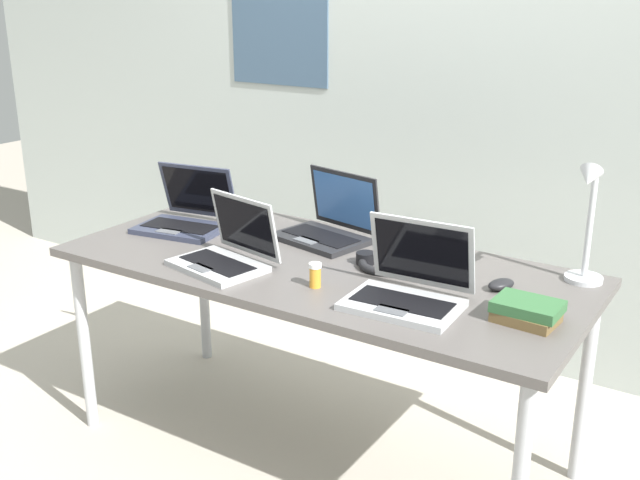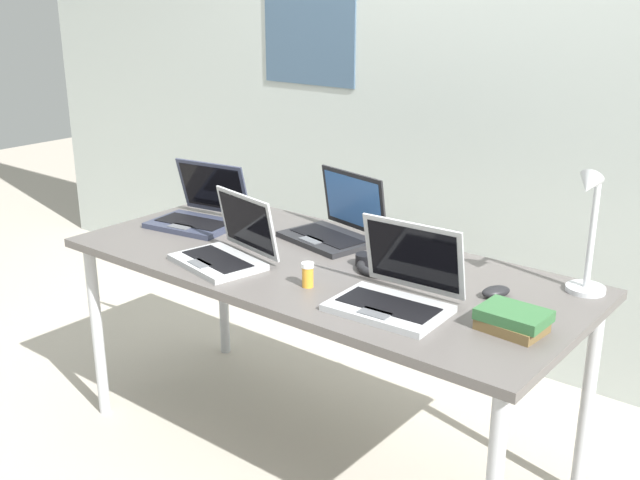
{
  "view_description": "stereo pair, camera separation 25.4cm",
  "coord_description": "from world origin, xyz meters",
  "px_view_note": "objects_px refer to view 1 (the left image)",
  "views": [
    {
      "loc": [
        1.3,
        -2.03,
        1.63
      ],
      "look_at": [
        0.0,
        0.0,
        0.82
      ],
      "focal_mm": 42.44,
      "sensor_mm": 36.0,
      "label": 1
    },
    {
      "loc": [
        1.51,
        -1.88,
        1.63
      ],
      "look_at": [
        0.0,
        0.0,
        0.82
      ],
      "focal_mm": 42.44,
      "sensor_mm": 36.0,
      "label": 2
    }
  ],
  "objects_px": {
    "laptop_near_lamp": "(186,216)",
    "computer_mouse": "(501,285)",
    "headphones": "(385,263)",
    "cell_phone": "(447,269)",
    "pill_bottle": "(315,275)",
    "laptop_back_right": "(328,226)",
    "book_stack": "(527,311)",
    "laptop_near_mouse": "(408,288)",
    "laptop_front_right": "(226,253)",
    "desk_lamp": "(587,224)"
  },
  "relations": [
    {
      "from": "laptop_near_lamp",
      "to": "pill_bottle",
      "type": "height_order",
      "value": "laptop_near_lamp"
    },
    {
      "from": "laptop_near_lamp",
      "to": "computer_mouse",
      "type": "height_order",
      "value": "laptop_near_lamp"
    },
    {
      "from": "desk_lamp",
      "to": "laptop_near_mouse",
      "type": "bearing_deg",
      "value": -132.32
    },
    {
      "from": "cell_phone",
      "to": "pill_bottle",
      "type": "relative_size",
      "value": 1.72
    },
    {
      "from": "laptop_back_right",
      "to": "cell_phone",
      "type": "relative_size",
      "value": 2.77
    },
    {
      "from": "desk_lamp",
      "to": "laptop_near_mouse",
      "type": "relative_size",
      "value": 1.17
    },
    {
      "from": "desk_lamp",
      "to": "cell_phone",
      "type": "height_order",
      "value": "desk_lamp"
    },
    {
      "from": "computer_mouse",
      "to": "headphones",
      "type": "distance_m",
      "value": 0.39
    },
    {
      "from": "computer_mouse",
      "to": "book_stack",
      "type": "distance_m",
      "value": 0.23
    },
    {
      "from": "desk_lamp",
      "to": "laptop_back_right",
      "type": "height_order",
      "value": "desk_lamp"
    },
    {
      "from": "laptop_near_mouse",
      "to": "pill_bottle",
      "type": "distance_m",
      "value": 0.3
    },
    {
      "from": "laptop_near_mouse",
      "to": "laptop_front_right",
      "type": "relative_size",
      "value": 0.97
    },
    {
      "from": "laptop_back_right",
      "to": "book_stack",
      "type": "bearing_deg",
      "value": -20.46
    },
    {
      "from": "laptop_front_right",
      "to": "cell_phone",
      "type": "distance_m",
      "value": 0.74
    },
    {
      "from": "computer_mouse",
      "to": "headphones",
      "type": "bearing_deg",
      "value": -150.67
    },
    {
      "from": "laptop_back_right",
      "to": "headphones",
      "type": "height_order",
      "value": "laptop_back_right"
    },
    {
      "from": "laptop_near_mouse",
      "to": "laptop_near_lamp",
      "type": "height_order",
      "value": "laptop_near_mouse"
    },
    {
      "from": "desk_lamp",
      "to": "pill_bottle",
      "type": "bearing_deg",
      "value": -145.76
    },
    {
      "from": "laptop_near_mouse",
      "to": "computer_mouse",
      "type": "height_order",
      "value": "laptop_near_mouse"
    },
    {
      "from": "computer_mouse",
      "to": "cell_phone",
      "type": "relative_size",
      "value": 0.71
    },
    {
      "from": "laptop_near_mouse",
      "to": "laptop_back_right",
      "type": "height_order",
      "value": "laptop_back_right"
    },
    {
      "from": "cell_phone",
      "to": "headphones",
      "type": "distance_m",
      "value": 0.21
    },
    {
      "from": "desk_lamp",
      "to": "cell_phone",
      "type": "relative_size",
      "value": 2.94
    },
    {
      "from": "cell_phone",
      "to": "headphones",
      "type": "xyz_separation_m",
      "value": [
        -0.19,
        -0.09,
        0.01
      ]
    },
    {
      "from": "headphones",
      "to": "book_stack",
      "type": "xyz_separation_m",
      "value": [
        0.53,
        -0.16,
        0.02
      ]
    },
    {
      "from": "laptop_front_right",
      "to": "computer_mouse",
      "type": "bearing_deg",
      "value": 19.1
    },
    {
      "from": "laptop_back_right",
      "to": "cell_phone",
      "type": "xyz_separation_m",
      "value": [
        0.51,
        -0.07,
        -0.04
      ]
    },
    {
      "from": "computer_mouse",
      "to": "headphones",
      "type": "relative_size",
      "value": 0.45
    },
    {
      "from": "headphones",
      "to": "pill_bottle",
      "type": "relative_size",
      "value": 2.71
    },
    {
      "from": "computer_mouse",
      "to": "cell_phone",
      "type": "height_order",
      "value": "computer_mouse"
    },
    {
      "from": "cell_phone",
      "to": "pill_bottle",
      "type": "height_order",
      "value": "pill_bottle"
    },
    {
      "from": "book_stack",
      "to": "laptop_front_right",
      "type": "bearing_deg",
      "value": -173.82
    },
    {
      "from": "pill_bottle",
      "to": "book_stack",
      "type": "distance_m",
      "value": 0.65
    },
    {
      "from": "desk_lamp",
      "to": "laptop_near_lamp",
      "type": "distance_m",
      "value": 1.47
    },
    {
      "from": "laptop_near_mouse",
      "to": "laptop_front_right",
      "type": "xyz_separation_m",
      "value": [
        -0.65,
        -0.04,
        -0.0
      ]
    },
    {
      "from": "desk_lamp",
      "to": "laptop_near_mouse",
      "type": "height_order",
      "value": "desk_lamp"
    },
    {
      "from": "laptop_near_lamp",
      "to": "computer_mouse",
      "type": "xyz_separation_m",
      "value": [
        1.25,
        0.05,
        -0.03
      ]
    },
    {
      "from": "cell_phone",
      "to": "pill_bottle",
      "type": "distance_m",
      "value": 0.46
    },
    {
      "from": "laptop_near_lamp",
      "to": "cell_phone",
      "type": "distance_m",
      "value": 1.05
    },
    {
      "from": "headphones",
      "to": "laptop_near_lamp",
      "type": "bearing_deg",
      "value": -178.06
    },
    {
      "from": "desk_lamp",
      "to": "computer_mouse",
      "type": "xyz_separation_m",
      "value": [
        -0.2,
        -0.18,
        -0.18
      ]
    },
    {
      "from": "laptop_near_lamp",
      "to": "headphones",
      "type": "bearing_deg",
      "value": 1.94
    },
    {
      "from": "laptop_front_right",
      "to": "laptop_near_lamp",
      "type": "distance_m",
      "value": 0.46
    },
    {
      "from": "headphones",
      "to": "desk_lamp",
      "type": "bearing_deg",
      "value": 19.21
    },
    {
      "from": "laptop_near_mouse",
      "to": "laptop_back_right",
      "type": "xyz_separation_m",
      "value": [
        -0.52,
        0.38,
        0.0
      ]
    },
    {
      "from": "laptop_back_right",
      "to": "pill_bottle",
      "type": "height_order",
      "value": "laptop_back_right"
    },
    {
      "from": "book_stack",
      "to": "laptop_near_mouse",
      "type": "bearing_deg",
      "value": -169.34
    },
    {
      "from": "cell_phone",
      "to": "laptop_near_lamp",
      "type": "bearing_deg",
      "value": 157.82
    },
    {
      "from": "laptop_back_right",
      "to": "headphones",
      "type": "relative_size",
      "value": 1.76
    },
    {
      "from": "laptop_near_mouse",
      "to": "headphones",
      "type": "height_order",
      "value": "laptop_near_mouse"
    }
  ]
}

